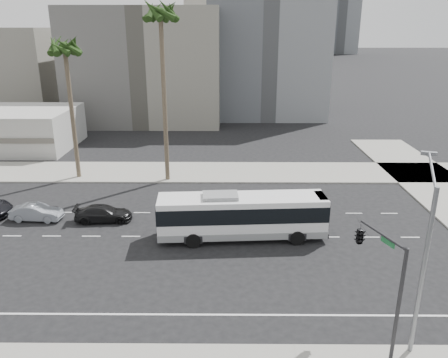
{
  "coord_description": "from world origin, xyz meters",
  "views": [
    {
      "loc": [
        1.24,
        -29.69,
        14.81
      ],
      "look_at": [
        0.99,
        4.0,
        3.23
      ],
      "focal_mm": 35.1,
      "sensor_mm": 36.0,
      "label": 1
    }
  ],
  "objects_px": {
    "streetlight_corner": "(424,255)",
    "car_b": "(36,212)",
    "traffic_signal": "(364,241)",
    "palm_near": "(161,17)",
    "palm_mid": "(65,51)",
    "city_bus": "(242,215)",
    "car_a": "(103,213)"
  },
  "relations": [
    {
      "from": "city_bus",
      "to": "streetlight_corner",
      "type": "distance_m",
      "value": 14.53
    },
    {
      "from": "city_bus",
      "to": "traffic_signal",
      "type": "bearing_deg",
      "value": -64.91
    },
    {
      "from": "traffic_signal",
      "to": "palm_mid",
      "type": "xyz_separation_m",
      "value": [
        -22.27,
        24.04,
        7.84
      ]
    },
    {
      "from": "city_bus",
      "to": "car_a",
      "type": "height_order",
      "value": "city_bus"
    },
    {
      "from": "city_bus",
      "to": "car_b",
      "type": "distance_m",
      "value": 16.94
    },
    {
      "from": "city_bus",
      "to": "car_a",
      "type": "xyz_separation_m",
      "value": [
        -11.11,
        2.95,
        -1.2
      ]
    },
    {
      "from": "city_bus",
      "to": "car_b",
      "type": "relative_size",
      "value": 3.05
    },
    {
      "from": "city_bus",
      "to": "streetlight_corner",
      "type": "xyz_separation_m",
      "value": [
        7.9,
        -11.77,
        3.21
      ]
    },
    {
      "from": "car_b",
      "to": "traffic_signal",
      "type": "bearing_deg",
      "value": -117.36
    },
    {
      "from": "streetlight_corner",
      "to": "palm_near",
      "type": "bearing_deg",
      "value": 139.43
    },
    {
      "from": "city_bus",
      "to": "palm_near",
      "type": "distance_m",
      "value": 20.41
    },
    {
      "from": "car_b",
      "to": "traffic_signal",
      "type": "xyz_separation_m",
      "value": [
        22.24,
        -13.3,
        4.31
      ]
    },
    {
      "from": "car_b",
      "to": "palm_near",
      "type": "distance_m",
      "value": 20.4
    },
    {
      "from": "city_bus",
      "to": "palm_near",
      "type": "relative_size",
      "value": 0.71
    },
    {
      "from": "palm_near",
      "to": "palm_mid",
      "type": "bearing_deg",
      "value": 175.35
    },
    {
      "from": "car_b",
      "to": "palm_mid",
      "type": "bearing_deg",
      "value": 3.66
    },
    {
      "from": "city_bus",
      "to": "palm_near",
      "type": "bearing_deg",
      "value": 115.23
    },
    {
      "from": "traffic_signal",
      "to": "streetlight_corner",
      "type": "bearing_deg",
      "value": -53.68
    },
    {
      "from": "car_a",
      "to": "streetlight_corner",
      "type": "relative_size",
      "value": 0.5
    },
    {
      "from": "palm_mid",
      "to": "car_b",
      "type": "bearing_deg",
      "value": -89.86
    },
    {
      "from": "palm_near",
      "to": "streetlight_corner",
      "type": "bearing_deg",
      "value": -58.65
    },
    {
      "from": "streetlight_corner",
      "to": "palm_near",
      "type": "relative_size",
      "value": 0.52
    },
    {
      "from": "car_b",
      "to": "traffic_signal",
      "type": "relative_size",
      "value": 0.68
    },
    {
      "from": "streetlight_corner",
      "to": "car_b",
      "type": "bearing_deg",
      "value": 166.88
    },
    {
      "from": "traffic_signal",
      "to": "car_b",
      "type": "bearing_deg",
      "value": 129.61
    },
    {
      "from": "traffic_signal",
      "to": "palm_near",
      "type": "distance_m",
      "value": 28.7
    },
    {
      "from": "city_bus",
      "to": "palm_mid",
      "type": "height_order",
      "value": "palm_mid"
    },
    {
      "from": "palm_near",
      "to": "city_bus",
      "type": "bearing_deg",
      "value": -61.03
    },
    {
      "from": "car_a",
      "to": "traffic_signal",
      "type": "xyz_separation_m",
      "value": [
        16.74,
        -13.18,
        4.33
      ]
    },
    {
      "from": "streetlight_corner",
      "to": "palm_mid",
      "type": "bearing_deg",
      "value": 151.88
    },
    {
      "from": "streetlight_corner",
      "to": "traffic_signal",
      "type": "relative_size",
      "value": 1.51
    },
    {
      "from": "city_bus",
      "to": "traffic_signal",
      "type": "relative_size",
      "value": 2.08
    }
  ]
}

